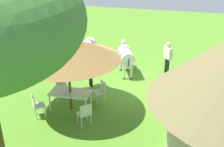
{
  "coord_description": "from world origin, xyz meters",
  "views": [
    {
      "loc": [
        -2.2,
        11.28,
        5.9
      ],
      "look_at": [
        0.68,
        0.86,
        1.0
      ],
      "focal_mm": 44.61,
      "sensor_mm": 36.0,
      "label": 1
    }
  ],
  "objects_px": {
    "shade_umbrella": "(67,49)",
    "standing_watcher": "(168,55)",
    "patio_chair_near_lawn": "(101,90)",
    "patio_chair_east_end": "(61,84)",
    "patio_chair_near_hut": "(37,104)",
    "patio_chair_west_end": "(85,113)",
    "guest_beside_umbrella": "(90,66)",
    "zebra_by_umbrella": "(126,55)",
    "patio_dining_table": "(70,94)",
    "striped_lounge_chair": "(176,87)",
    "zebra_nearest_camera": "(86,47)"
  },
  "relations": [
    {
      "from": "patio_dining_table",
      "to": "guest_beside_umbrella",
      "type": "distance_m",
      "value": 2.13
    },
    {
      "from": "guest_beside_umbrella",
      "to": "standing_watcher",
      "type": "bearing_deg",
      "value": 85.2
    },
    {
      "from": "guest_beside_umbrella",
      "to": "zebra_by_umbrella",
      "type": "relative_size",
      "value": 0.85
    },
    {
      "from": "patio_chair_west_end",
      "to": "patio_chair_near_lawn",
      "type": "bearing_deg",
      "value": 43.32
    },
    {
      "from": "patio_chair_east_end",
      "to": "patio_chair_west_end",
      "type": "distance_m",
      "value": 2.65
    },
    {
      "from": "patio_chair_east_end",
      "to": "shade_umbrella",
      "type": "bearing_deg",
      "value": 90.0
    },
    {
      "from": "patio_chair_near_lawn",
      "to": "striped_lounge_chair",
      "type": "relative_size",
      "value": 1.04
    },
    {
      "from": "shade_umbrella",
      "to": "standing_watcher",
      "type": "distance_m",
      "value": 5.72
    },
    {
      "from": "patio_chair_near_hut",
      "to": "zebra_nearest_camera",
      "type": "bearing_deg",
      "value": 139.84
    },
    {
      "from": "patio_chair_near_hut",
      "to": "patio_chair_near_lawn",
      "type": "xyz_separation_m",
      "value": [
        -1.99,
        -1.76,
        0.0
      ]
    },
    {
      "from": "shade_umbrella",
      "to": "patio_dining_table",
      "type": "height_order",
      "value": "shade_umbrella"
    },
    {
      "from": "patio_chair_near_lawn",
      "to": "standing_watcher",
      "type": "height_order",
      "value": "standing_watcher"
    },
    {
      "from": "patio_chair_near_lawn",
      "to": "striped_lounge_chair",
      "type": "distance_m",
      "value": 3.39
    },
    {
      "from": "patio_chair_near_hut",
      "to": "patio_chair_west_end",
      "type": "bearing_deg",
      "value": 47.77
    },
    {
      "from": "patio_dining_table",
      "to": "patio_chair_near_lawn",
      "type": "xyz_separation_m",
      "value": [
        -0.98,
        -0.9,
        -0.14
      ]
    },
    {
      "from": "patio_chair_east_end",
      "to": "standing_watcher",
      "type": "distance_m",
      "value": 5.43
    },
    {
      "from": "patio_dining_table",
      "to": "patio_chair_east_end",
      "type": "height_order",
      "value": "patio_chair_east_end"
    },
    {
      "from": "standing_watcher",
      "to": "guest_beside_umbrella",
      "type": "bearing_deg",
      "value": 79.95
    },
    {
      "from": "patio_chair_west_end",
      "to": "standing_watcher",
      "type": "xyz_separation_m",
      "value": [
        -2.42,
        -5.3,
        0.51
      ]
    },
    {
      "from": "patio_chair_near_hut",
      "to": "patio_chair_west_end",
      "type": "height_order",
      "value": "same"
    },
    {
      "from": "standing_watcher",
      "to": "patio_chair_west_end",
      "type": "bearing_deg",
      "value": 110.53
    },
    {
      "from": "patio_dining_table",
      "to": "guest_beside_umbrella",
      "type": "bearing_deg",
      "value": -92.74
    },
    {
      "from": "shade_umbrella",
      "to": "zebra_nearest_camera",
      "type": "relative_size",
      "value": 1.88
    },
    {
      "from": "patio_chair_east_end",
      "to": "striped_lounge_chair",
      "type": "relative_size",
      "value": 1.04
    },
    {
      "from": "patio_chair_near_hut",
      "to": "guest_beside_umbrella",
      "type": "relative_size",
      "value": 0.54
    },
    {
      "from": "patio_chair_west_end",
      "to": "guest_beside_umbrella",
      "type": "height_order",
      "value": "guest_beside_umbrella"
    },
    {
      "from": "patio_chair_east_end",
      "to": "patio_chair_near_hut",
      "type": "height_order",
      "value": "same"
    },
    {
      "from": "shade_umbrella",
      "to": "zebra_by_umbrella",
      "type": "distance_m",
      "value": 4.36
    },
    {
      "from": "patio_dining_table",
      "to": "guest_beside_umbrella",
      "type": "height_order",
      "value": "guest_beside_umbrella"
    },
    {
      "from": "patio_chair_west_end",
      "to": "zebra_nearest_camera",
      "type": "bearing_deg",
      "value": 63.8
    },
    {
      "from": "shade_umbrella",
      "to": "guest_beside_umbrella",
      "type": "height_order",
      "value": "shade_umbrella"
    },
    {
      "from": "patio_chair_east_end",
      "to": "zebra_by_umbrella",
      "type": "relative_size",
      "value": 0.46
    },
    {
      "from": "guest_beside_umbrella",
      "to": "patio_chair_near_lawn",
      "type": "bearing_deg",
      "value": -3.45
    },
    {
      "from": "guest_beside_umbrella",
      "to": "zebra_nearest_camera",
      "type": "relative_size",
      "value": 0.79
    },
    {
      "from": "guest_beside_umbrella",
      "to": "zebra_nearest_camera",
      "type": "distance_m",
      "value": 2.77
    },
    {
      "from": "patio_chair_near_hut",
      "to": "patio_chair_near_lawn",
      "type": "distance_m",
      "value": 2.66
    },
    {
      "from": "patio_chair_west_end",
      "to": "guest_beside_umbrella",
      "type": "relative_size",
      "value": 0.54
    },
    {
      "from": "zebra_by_umbrella",
      "to": "patio_chair_near_hut",
      "type": "bearing_deg",
      "value": -138.65
    },
    {
      "from": "guest_beside_umbrella",
      "to": "zebra_by_umbrella",
      "type": "distance_m",
      "value": 2.17
    },
    {
      "from": "guest_beside_umbrella",
      "to": "shade_umbrella",
      "type": "bearing_deg",
      "value": -42.45
    },
    {
      "from": "standing_watcher",
      "to": "striped_lounge_chair",
      "type": "distance_m",
      "value": 2.1
    },
    {
      "from": "patio_chair_near_lawn",
      "to": "patio_chair_east_end",
      "type": "bearing_deg",
      "value": 43.97
    },
    {
      "from": "patio_chair_near_hut",
      "to": "zebra_nearest_camera",
      "type": "xyz_separation_m",
      "value": [
        0.02,
        -5.48,
        0.46
      ]
    },
    {
      "from": "patio_chair_east_end",
      "to": "patio_chair_near_hut",
      "type": "relative_size",
      "value": 1.0
    },
    {
      "from": "shade_umbrella",
      "to": "patio_chair_near_hut",
      "type": "bearing_deg",
      "value": 40.38
    },
    {
      "from": "striped_lounge_chair",
      "to": "guest_beside_umbrella",
      "type": "bearing_deg",
      "value": 15.04
    },
    {
      "from": "patio_chair_east_end",
      "to": "zebra_nearest_camera",
      "type": "bearing_deg",
      "value": -127.81
    },
    {
      "from": "patio_chair_near_hut",
      "to": "patio_chair_west_end",
      "type": "xyz_separation_m",
      "value": [
        -1.97,
        0.06,
        0.0
      ]
    },
    {
      "from": "striped_lounge_chair",
      "to": "zebra_by_umbrella",
      "type": "xyz_separation_m",
      "value": [
        2.58,
        -1.35,
        0.75
      ]
    },
    {
      "from": "patio_dining_table",
      "to": "guest_beside_umbrella",
      "type": "relative_size",
      "value": 0.98
    }
  ]
}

